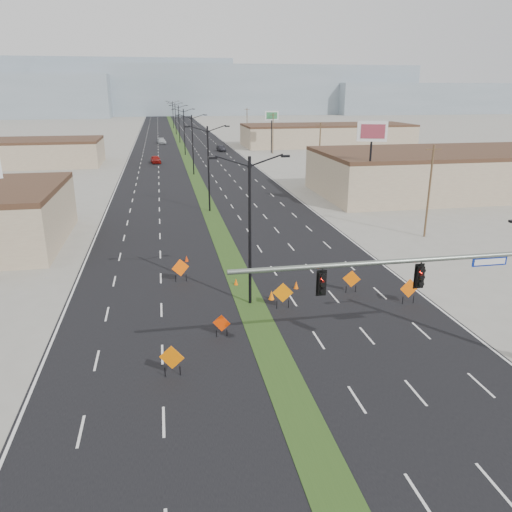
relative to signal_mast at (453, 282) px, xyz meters
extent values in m
plane|color=gray|center=(-8.56, -2.00, -4.79)|extent=(600.00, 600.00, 0.00)
cube|color=black|center=(-8.56, 98.00, -4.79)|extent=(25.00, 400.00, 0.02)
cube|color=#274418|center=(-8.56, 98.00, -4.79)|extent=(2.00, 400.00, 0.04)
cube|color=tan|center=(-40.56, 83.00, -2.54)|extent=(30.00, 14.00, 4.50)
cube|color=tan|center=(25.44, 43.00, -2.04)|extent=(36.00, 18.00, 5.50)
cube|color=tan|center=(29.44, 108.00, -2.29)|extent=(44.00, 16.00, 5.00)
cube|color=gray|center=(31.44, 298.00, 9.21)|extent=(220.00, 50.00, 28.00)
cube|color=gray|center=(171.44, 288.00, 4.21)|extent=(160.00, 50.00, 18.00)
cube|color=gray|center=(-38.56, 318.00, 11.21)|extent=(140.00, 50.00, 32.00)
cylinder|color=slate|center=(-3.36, 0.00, 1.31)|extent=(16.00, 0.24, 0.24)
cube|color=navy|center=(1.84, -0.02, 0.99)|extent=(1.90, 0.04, 0.45)
cube|color=black|center=(-6.86, 0.00, 0.43)|extent=(0.50, 0.28, 1.30)
sphere|color=#FF0C05|center=(-6.86, -0.16, 0.78)|extent=(0.22, 0.22, 0.22)
cube|color=black|center=(-1.86, 0.00, 0.43)|extent=(0.50, 0.28, 1.30)
sphere|color=#FF0C05|center=(-1.86, -0.16, 0.78)|extent=(0.22, 0.22, 0.22)
cylinder|color=black|center=(-8.56, 10.00, 0.21)|extent=(0.20, 0.20, 10.00)
cube|color=black|center=(-10.86, 10.00, 5.16)|extent=(0.55, 0.24, 0.14)
cube|color=black|center=(-6.26, 10.00, 5.16)|extent=(0.55, 0.24, 0.14)
cylinder|color=black|center=(-8.56, 38.00, 0.21)|extent=(0.20, 0.20, 10.00)
cube|color=black|center=(-10.86, 38.00, 5.16)|extent=(0.55, 0.24, 0.14)
cube|color=black|center=(-6.26, 38.00, 5.16)|extent=(0.55, 0.24, 0.14)
cylinder|color=black|center=(-8.56, 66.00, 0.21)|extent=(0.20, 0.20, 10.00)
cube|color=black|center=(-10.86, 66.00, 5.16)|extent=(0.55, 0.24, 0.14)
cube|color=black|center=(-6.26, 66.00, 5.16)|extent=(0.55, 0.24, 0.14)
cylinder|color=black|center=(-8.56, 94.00, 0.21)|extent=(0.20, 0.20, 10.00)
cube|color=black|center=(-10.86, 94.00, 5.16)|extent=(0.55, 0.24, 0.14)
cube|color=black|center=(-6.26, 94.00, 5.16)|extent=(0.55, 0.24, 0.14)
cylinder|color=black|center=(-8.56, 122.00, 0.21)|extent=(0.20, 0.20, 10.00)
cube|color=black|center=(-10.86, 122.00, 5.16)|extent=(0.55, 0.24, 0.14)
cube|color=black|center=(-6.26, 122.00, 5.16)|extent=(0.55, 0.24, 0.14)
cylinder|color=black|center=(-8.56, 150.00, 0.21)|extent=(0.20, 0.20, 10.00)
cube|color=black|center=(-10.86, 150.00, 5.16)|extent=(0.55, 0.24, 0.14)
cube|color=black|center=(-6.26, 150.00, 5.16)|extent=(0.55, 0.24, 0.14)
cylinder|color=black|center=(-8.56, 178.00, 0.21)|extent=(0.20, 0.20, 10.00)
cube|color=black|center=(-10.86, 178.00, 5.16)|extent=(0.55, 0.24, 0.14)
cube|color=black|center=(-6.26, 178.00, 5.16)|extent=(0.55, 0.24, 0.14)
cylinder|color=#4C3823|center=(11.44, 23.00, -0.29)|extent=(0.20, 0.20, 9.00)
cube|color=#4C3823|center=(11.44, 23.00, 3.81)|extent=(1.60, 0.10, 0.10)
cylinder|color=#4C3823|center=(11.44, 58.00, -0.29)|extent=(0.20, 0.20, 9.00)
cube|color=#4C3823|center=(11.44, 58.00, 3.81)|extent=(1.60, 0.10, 0.10)
cylinder|color=#4C3823|center=(11.44, 93.00, -0.29)|extent=(0.20, 0.20, 9.00)
cube|color=#4C3823|center=(11.44, 93.00, 3.81)|extent=(1.60, 0.10, 0.10)
cylinder|color=#4C3823|center=(11.44, 128.00, -0.29)|extent=(0.20, 0.20, 9.00)
cube|color=#4C3823|center=(11.44, 128.00, 3.81)|extent=(1.60, 0.10, 0.10)
imported|color=maroon|center=(-15.07, 81.75, -4.04)|extent=(2.26, 4.57, 1.50)
imported|color=black|center=(0.33, 99.84, -4.12)|extent=(1.94, 4.24, 1.35)
imported|color=#A3A8AD|center=(-13.58, 120.27, -4.05)|extent=(2.59, 5.33, 1.49)
cube|color=#D56304|center=(-14.05, 1.69, -3.70)|extent=(1.26, 0.42, 1.31)
cylinder|color=black|center=(-14.43, 1.69, -4.52)|extent=(0.05, 0.05, 0.54)
cylinder|color=black|center=(-13.67, 1.69, -4.52)|extent=(0.05, 0.05, 0.54)
cube|color=#E03604|center=(-11.06, 5.53, -3.91)|extent=(1.01, 0.42, 1.06)
cylinder|color=black|center=(-11.37, 5.53, -4.57)|extent=(0.05, 0.05, 0.44)
cylinder|color=black|center=(-10.75, 5.53, -4.57)|extent=(0.05, 0.05, 0.44)
cube|color=#FE5805|center=(-13.03, 15.00, -3.65)|extent=(1.33, 0.45, 1.38)
cylinder|color=black|center=(-13.44, 15.00, -4.51)|extent=(0.05, 0.05, 0.57)
cylinder|color=black|center=(-12.63, 15.00, -4.51)|extent=(0.05, 0.05, 0.57)
cube|color=orange|center=(-6.56, 8.78, -3.65)|extent=(1.36, 0.29, 1.38)
cylinder|color=black|center=(-6.96, 8.78, -4.51)|extent=(0.05, 0.05, 0.57)
cylinder|color=black|center=(-6.15, 8.78, -4.51)|extent=(0.05, 0.05, 0.57)
cube|color=#E55904|center=(2.06, 7.94, -3.65)|extent=(1.38, 0.12, 1.38)
cylinder|color=black|center=(1.66, 7.94, -4.51)|extent=(0.05, 0.05, 0.57)
cylinder|color=black|center=(2.46, 7.94, -4.51)|extent=(0.05, 0.05, 0.57)
cube|color=#FF6905|center=(-1.05, 10.59, -3.75)|extent=(1.18, 0.52, 1.26)
cylinder|color=black|center=(-1.41, 10.59, -4.53)|extent=(0.05, 0.05, 0.52)
cylinder|color=black|center=(-0.68, 10.59, -4.53)|extent=(0.05, 0.05, 0.52)
cone|color=#E75804|center=(-9.01, 13.50, -4.52)|extent=(0.35, 0.35, 0.54)
cone|color=orange|center=(-6.97, 10.39, -4.45)|extent=(0.49, 0.49, 0.68)
cone|color=#F95E05|center=(-4.75, 12.01, -4.50)|extent=(0.38, 0.38, 0.58)
cone|color=red|center=(-12.35, 19.65, -4.52)|extent=(0.41, 0.41, 0.54)
cylinder|color=black|center=(10.17, 34.64, -0.43)|extent=(0.24, 0.24, 8.71)
cube|color=white|center=(10.17, 34.64, 4.61)|extent=(3.38, 1.40, 2.29)
cube|color=#913040|center=(10.17, 34.44, 4.61)|extent=(2.63, 0.90, 1.61)
cylinder|color=black|center=(11.36, 94.11, -0.89)|extent=(0.24, 0.24, 7.81)
cube|color=white|center=(11.36, 94.11, 3.63)|extent=(3.10, 0.73, 2.05)
cube|color=#34824B|center=(11.36, 93.91, 3.63)|extent=(2.45, 0.35, 1.44)
camera|label=1|loc=(-13.99, -20.97, 9.11)|focal=35.00mm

